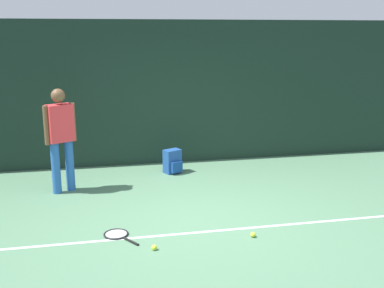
{
  "coord_description": "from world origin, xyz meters",
  "views": [
    {
      "loc": [
        -1.29,
        -5.88,
        2.58
      ],
      "look_at": [
        0.0,
        0.4,
        1.0
      ],
      "focal_mm": 43.1,
      "sensor_mm": 36.0,
      "label": 1
    }
  ],
  "objects": [
    {
      "name": "ground_plane",
      "position": [
        0.0,
        0.0,
        0.0
      ],
      "size": [
        12.0,
        12.0,
        0.0
      ],
      "primitive_type": "plane",
      "color": "#4C7556"
    },
    {
      "name": "back_fence",
      "position": [
        0.0,
        3.0,
        1.4
      ],
      "size": [
        10.0,
        0.1,
        2.79
      ],
      "primitive_type": "cube",
      "color": "#192D23",
      "rests_on": "ground"
    },
    {
      "name": "court_line",
      "position": [
        0.0,
        -0.41,
        0.0
      ],
      "size": [
        9.0,
        0.05,
        0.0
      ],
      "primitive_type": "cube",
      "color": "white",
      "rests_on": "ground"
    },
    {
      "name": "tennis_player",
      "position": [
        -1.91,
        1.6,
        0.97
      ],
      "size": [
        0.48,
        0.38,
        1.7
      ],
      "rotation": [
        0.0,
        0.0,
        -2.67
      ],
      "color": "#2659A5",
      "rests_on": "ground"
    },
    {
      "name": "tennis_racket",
      "position": [
        -1.13,
        -0.3,
        0.01
      ],
      "size": [
        0.49,
        0.61,
        0.03
      ],
      "rotation": [
        0.0,
        0.0,
        2.17
      ],
      "color": "black",
      "rests_on": "ground"
    },
    {
      "name": "backpack",
      "position": [
        0.02,
        2.26,
        0.21
      ],
      "size": [
        0.36,
        0.36,
        0.44
      ],
      "rotation": [
        0.0,
        0.0,
        0.44
      ],
      "color": "#1E478C",
      "rests_on": "ground"
    },
    {
      "name": "tennis_ball_near_player",
      "position": [
        -0.71,
        -0.79,
        0.03
      ],
      "size": [
        0.07,
        0.07,
        0.07
      ],
      "primitive_type": "sphere",
      "color": "#CCE033",
      "rests_on": "ground"
    },
    {
      "name": "tennis_ball_by_fence",
      "position": [
        0.58,
        -0.69,
        0.03
      ],
      "size": [
        0.07,
        0.07,
        0.07
      ],
      "primitive_type": "sphere",
      "color": "#CCE033",
      "rests_on": "ground"
    }
  ]
}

